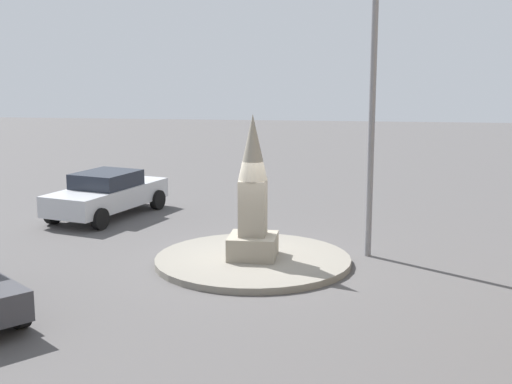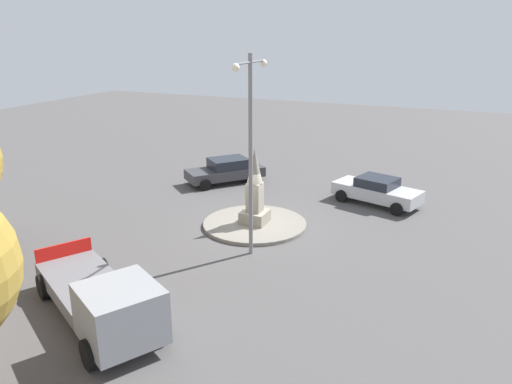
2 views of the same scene
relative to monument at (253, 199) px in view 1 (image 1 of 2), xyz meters
The scene contains 5 objects.
ground_plane 1.60m from the monument, ahead, with size 80.00×80.00×0.00m, color #4F4C4C.
traffic_island 1.52m from the monument, ahead, with size 4.74×4.74×0.16m, color gray.
monument is the anchor object (origin of this frame).
streetlamp 4.29m from the monument, 159.48° to the right, with size 2.71×0.28×7.79m.
car_silver_waiting 6.96m from the monument, 41.13° to the right, with size 2.96×4.72×1.42m.
Camera 1 is at (-2.14, 16.17, 4.87)m, focal length 49.09 mm.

